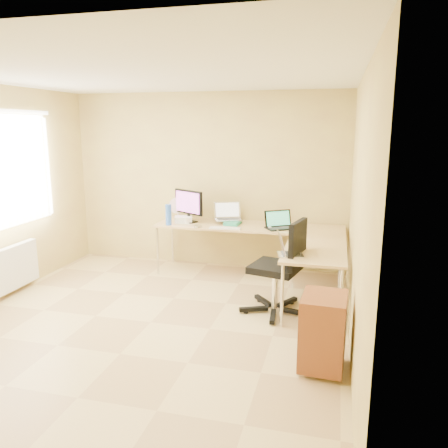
% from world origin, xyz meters
% --- Properties ---
extents(floor, '(4.50, 4.50, 0.00)m').
position_xyz_m(floor, '(0.00, 0.00, 0.00)').
color(floor, tan).
rests_on(floor, ground).
extents(ceiling, '(4.50, 4.50, 0.00)m').
position_xyz_m(ceiling, '(0.00, 0.00, 2.60)').
color(ceiling, white).
rests_on(ceiling, ground).
extents(wall_back, '(4.50, 0.00, 4.50)m').
position_xyz_m(wall_back, '(0.00, 2.25, 1.30)').
color(wall_back, '#CBBB63').
rests_on(wall_back, ground).
extents(wall_right, '(0.00, 4.50, 4.50)m').
position_xyz_m(wall_right, '(2.10, 0.00, 1.30)').
color(wall_right, '#CBBB63').
rests_on(wall_right, ground).
extents(desk_main, '(2.65, 0.70, 0.73)m').
position_xyz_m(desk_main, '(0.72, 1.85, 0.36)').
color(desk_main, tan).
rests_on(desk_main, ground).
extents(desk_return, '(0.70, 1.30, 0.73)m').
position_xyz_m(desk_return, '(1.70, 0.85, 0.36)').
color(desk_return, tan).
rests_on(desk_return, ground).
extents(monitor, '(0.57, 0.43, 0.48)m').
position_xyz_m(monitor, '(-0.17, 1.86, 0.97)').
color(monitor, black).
rests_on(monitor, desk_main).
extents(book_stack, '(0.21, 0.28, 0.05)m').
position_xyz_m(book_stack, '(0.49, 1.86, 0.75)').
color(book_stack, '#248E72').
rests_on(book_stack, desk_main).
extents(laptop_center, '(0.47, 0.42, 0.25)m').
position_xyz_m(laptop_center, '(0.40, 1.94, 0.90)').
color(laptop_center, silver).
rests_on(laptop_center, desk_main).
extents(laptop_black, '(0.48, 0.45, 0.25)m').
position_xyz_m(laptop_black, '(1.18, 1.75, 0.85)').
color(laptop_black, black).
rests_on(laptop_black, desk_main).
extents(keyboard, '(0.44, 0.16, 0.02)m').
position_xyz_m(keyboard, '(0.45, 1.55, 0.74)').
color(keyboard, silver).
rests_on(keyboard, desk_main).
extents(mouse, '(0.11, 0.09, 0.03)m').
position_xyz_m(mouse, '(1.02, 1.74, 0.75)').
color(mouse, white).
rests_on(mouse, desk_main).
extents(mug, '(0.11, 0.11, 0.09)m').
position_xyz_m(mug, '(-0.17, 1.75, 0.78)').
color(mug, white).
rests_on(mug, desk_main).
extents(cd_stack, '(0.14, 0.14, 0.03)m').
position_xyz_m(cd_stack, '(0.06, 1.55, 0.74)').
color(cd_stack, silver).
rests_on(cd_stack, desk_main).
extents(water_bottle, '(0.10, 0.10, 0.30)m').
position_xyz_m(water_bottle, '(-0.39, 1.60, 0.88)').
color(water_bottle, blue).
rests_on(water_bottle, desk_main).
extents(papers, '(0.21, 0.29, 0.01)m').
position_xyz_m(papers, '(-0.21, 1.84, 0.73)').
color(papers, silver).
rests_on(papers, desk_main).
extents(white_box, '(0.29, 0.25, 0.09)m').
position_xyz_m(white_box, '(-0.24, 1.81, 0.78)').
color(white_box, white).
rests_on(white_box, desk_main).
extents(desk_fan, '(0.30, 0.30, 0.30)m').
position_xyz_m(desk_fan, '(-0.40, 2.03, 0.88)').
color(desk_fan, silver).
rests_on(desk_fan, desk_main).
extents(black_cup, '(0.08, 0.08, 0.11)m').
position_xyz_m(black_cup, '(1.44, 1.55, 0.78)').
color(black_cup, black).
rests_on(black_cup, desk_main).
extents(laptop_return, '(0.37, 0.32, 0.21)m').
position_xyz_m(laptop_return, '(1.45, 0.49, 0.83)').
color(laptop_return, silver).
rests_on(laptop_return, desk_return).
extents(office_chair, '(0.80, 0.80, 1.11)m').
position_xyz_m(office_chair, '(1.27, 0.63, 0.50)').
color(office_chair, black).
rests_on(office_chair, ground).
extents(cabinet, '(0.40, 0.49, 0.64)m').
position_xyz_m(cabinet, '(1.85, -0.51, 0.36)').
color(cabinet, brown).
rests_on(cabinet, ground).
extents(radiator, '(0.09, 0.80, 0.55)m').
position_xyz_m(radiator, '(-2.03, 0.40, 0.35)').
color(radiator, white).
rests_on(radiator, ground).
extents(window, '(0.10, 1.80, 1.40)m').
position_xyz_m(window, '(-2.05, 0.40, 1.55)').
color(window, white).
rests_on(window, wall_left).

